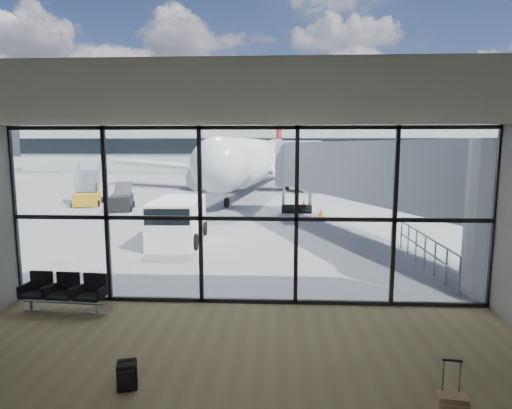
# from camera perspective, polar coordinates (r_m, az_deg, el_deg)

# --- Properties ---
(ground) EXTENTS (220.00, 220.00, 0.00)m
(ground) POSITION_cam_1_polar(r_m,az_deg,el_deg) (50.66, 2.01, 3.26)
(ground) COLOR slate
(ground) RESTS_ON ground
(lounge_shell) EXTENTS (12.02, 8.01, 4.51)m
(lounge_shell) POSITION_cam_1_polar(r_m,az_deg,el_deg) (5.90, -4.23, -5.40)
(lounge_shell) COLOR brown
(lounge_shell) RESTS_ON ground
(glass_curtain_wall) EXTENTS (12.10, 0.12, 4.50)m
(glass_curtain_wall) POSITION_cam_1_polar(r_m,az_deg,el_deg) (10.66, -1.06, -1.64)
(glass_curtain_wall) COLOR white
(glass_curtain_wall) RESTS_ON ground
(jet_bridge) EXTENTS (8.00, 16.50, 4.33)m
(jet_bridge) POSITION_cam_1_polar(r_m,az_deg,el_deg) (18.10, 16.22, 3.57)
(jet_bridge) COLOR #999C9E
(jet_bridge) RESTS_ON ground
(apron_railing) EXTENTS (0.06, 5.46, 1.11)m
(apron_railing) POSITION_cam_1_polar(r_m,az_deg,el_deg) (15.18, 21.62, -5.23)
(apron_railing) COLOR gray
(apron_railing) RESTS_ON ground
(far_terminal) EXTENTS (80.00, 12.20, 11.00)m
(far_terminal) POSITION_cam_1_polar(r_m,az_deg,el_deg) (72.48, 1.82, 7.95)
(far_terminal) COLOR silver
(far_terminal) RESTS_ON ground
(tree_0) EXTENTS (4.95, 4.95, 7.12)m
(tree_0) POSITION_cam_1_polar(r_m,az_deg,el_deg) (94.32, -26.40, 7.37)
(tree_0) COLOR #382619
(tree_0) RESTS_ON ground
(tree_1) EXTENTS (5.61, 5.61, 8.07)m
(tree_1) POSITION_cam_1_polar(r_m,az_deg,el_deg) (91.57, -23.11, 7.96)
(tree_1) COLOR #382619
(tree_1) RESTS_ON ground
(tree_2) EXTENTS (6.27, 6.27, 9.03)m
(tree_2) POSITION_cam_1_polar(r_m,az_deg,el_deg) (89.14, -19.62, 8.55)
(tree_2) COLOR #382619
(tree_2) RESTS_ON ground
(tree_3) EXTENTS (4.95, 4.95, 7.12)m
(tree_3) POSITION_cam_1_polar(r_m,az_deg,el_deg) (87.03, -15.90, 7.91)
(tree_3) COLOR #382619
(tree_3) RESTS_ON ground
(tree_4) EXTENTS (5.61, 5.61, 8.07)m
(tree_4) POSITION_cam_1_polar(r_m,az_deg,el_deg) (85.32, -12.05, 8.46)
(tree_4) COLOR #382619
(tree_4) RESTS_ON ground
(tree_5) EXTENTS (6.27, 6.27, 9.03)m
(tree_5) POSITION_cam_1_polar(r_m,az_deg,el_deg) (84.00, -8.06, 8.99)
(tree_5) COLOR #382619
(tree_5) RESTS_ON ground
(seating_row) EXTENTS (2.07, 0.72, 0.92)m
(seating_row) POSITION_cam_1_polar(r_m,az_deg,el_deg) (11.61, -24.07, -10.37)
(seating_row) COLOR gray
(seating_row) RESTS_ON ground
(backpack) EXTENTS (0.37, 0.36, 0.49)m
(backpack) POSITION_cam_1_polar(r_m,az_deg,el_deg) (7.88, -16.80, -21.05)
(backpack) COLOR black
(backpack) RESTS_ON ground
(airliner) EXTENTS (30.51, 35.49, 9.16)m
(airliner) POSITION_cam_1_polar(r_m,az_deg,el_deg) (41.20, 0.55, 6.11)
(airliner) COLOR silver
(airliner) RESTS_ON ground
(service_van) EXTENTS (2.15, 4.21, 1.80)m
(service_van) POSITION_cam_1_polar(r_m,az_deg,el_deg) (18.06, -10.44, -2.13)
(service_van) COLOR white
(service_van) RESTS_ON ground
(belt_loader) EXTENTS (2.00, 3.70, 1.62)m
(belt_loader) POSITION_cam_1_polar(r_m,az_deg,el_deg) (28.39, -17.46, 0.45)
(belt_loader) COLOR black
(belt_loader) RESTS_ON ground
(mobile_stairs) EXTENTS (2.39, 3.56, 2.30)m
(mobile_stairs) POSITION_cam_1_polar(r_m,az_deg,el_deg) (31.44, -21.53, 0.96)
(mobile_stairs) COLOR orange
(mobile_stairs) RESTS_ON ground
(traffic_cone_a) EXTENTS (0.37, 0.37, 0.53)m
(traffic_cone_a) POSITION_cam_1_polar(r_m,az_deg,el_deg) (22.66, -6.98, -1.78)
(traffic_cone_a) COLOR orange
(traffic_cone_a) RESTS_ON ground
(traffic_cone_b) EXTENTS (0.42, 0.42, 0.59)m
(traffic_cone_b) POSITION_cam_1_polar(r_m,az_deg,el_deg) (24.13, 8.70, -1.15)
(traffic_cone_b) COLOR #CF6C0A
(traffic_cone_b) RESTS_ON ground
(traffic_cone_c) EXTENTS (0.43, 0.43, 0.62)m
(traffic_cone_c) POSITION_cam_1_polar(r_m,az_deg,el_deg) (27.52, 6.39, 0.01)
(traffic_cone_c) COLOR #F4430C
(traffic_cone_c) RESTS_ON ground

